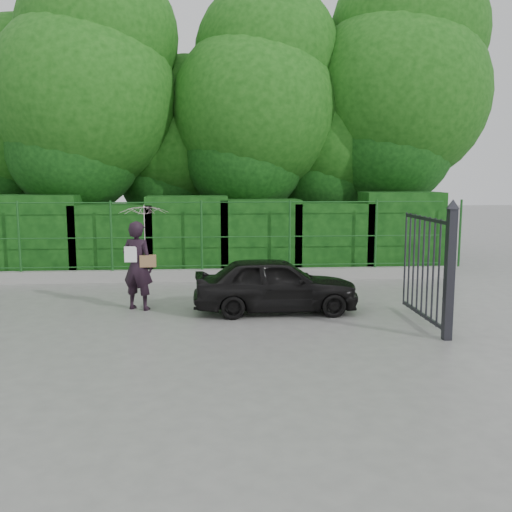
{
  "coord_description": "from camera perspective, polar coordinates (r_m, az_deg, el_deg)",
  "views": [
    {
      "loc": [
        0.69,
        -10.23,
        2.75
      ],
      "look_at": [
        1.57,
        1.3,
        1.1
      ],
      "focal_mm": 40.0,
      "sensor_mm": 36.0,
      "label": 1
    }
  ],
  "objects": [
    {
      "name": "hedge",
      "position": [
        15.83,
        -6.37,
        1.88
      ],
      "size": [
        14.2,
        1.2,
        2.27
      ],
      "color": "black",
      "rests_on": "ground"
    },
    {
      "name": "car",
      "position": [
        11.52,
        1.99,
        -2.83
      ],
      "size": [
        3.32,
        1.36,
        1.13
      ],
      "primitive_type": "imported",
      "rotation": [
        0.0,
        0.0,
        1.58
      ],
      "color": "black",
      "rests_on": "ground"
    },
    {
      "name": "woman",
      "position": [
        11.83,
        -11.34,
        1.45
      ],
      "size": [
        1.03,
        1.0,
        2.16
      ],
      "color": "black",
      "rests_on": "ground"
    },
    {
      "name": "trees",
      "position": [
        18.07,
        -3.0,
        14.05
      ],
      "size": [
        17.1,
        6.15,
        8.08
      ],
      "color": "black",
      "rests_on": "ground"
    },
    {
      "name": "fence",
      "position": [
        14.82,
        -6.15,
        2.07
      ],
      "size": [
        14.13,
        0.06,
        1.8
      ],
      "color": "#1A511C",
      "rests_on": "kerb"
    },
    {
      "name": "ground",
      "position": [
        10.62,
        -8.0,
        -6.97
      ],
      "size": [
        80.0,
        80.0,
        0.0
      ],
      "primitive_type": "plane",
      "color": "gray"
    },
    {
      "name": "kerb",
      "position": [
        14.98,
        -6.94,
        -1.93
      ],
      "size": [
        14.0,
        0.25,
        0.3
      ],
      "primitive_type": "cube",
      "color": "#9E9E99",
      "rests_on": "ground"
    },
    {
      "name": "gate",
      "position": [
        10.4,
        17.78,
        -0.92
      ],
      "size": [
        0.22,
        2.33,
        2.36
      ],
      "color": "#26262C",
      "rests_on": "ground"
    }
  ]
}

